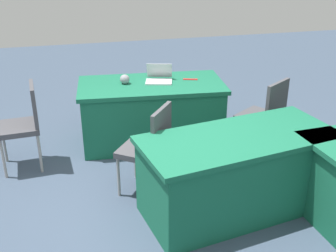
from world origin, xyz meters
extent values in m
plane|color=#3D4C60|center=(0.00, 0.00, 0.00)|extent=(14.40, 14.40, 0.00)
cube|color=#196647|center=(-0.27, -1.55, 0.75)|extent=(1.84, 1.02, 0.05)
cube|color=#196647|center=(-0.27, -1.55, 0.36)|extent=(1.77, 0.98, 0.73)
cube|color=#196647|center=(-0.75, 0.09, 0.75)|extent=(1.93, 1.11, 0.05)
cube|color=#196647|center=(-0.75, 0.09, 0.36)|extent=(1.85, 1.06, 0.73)
cylinder|color=#9E9993|center=(1.47, -1.04, 0.23)|extent=(0.03, 0.03, 0.46)
cylinder|color=#9E9993|center=(1.50, -1.42, 0.23)|extent=(0.03, 0.03, 0.46)
cylinder|color=#9E9993|center=(1.09, -1.07, 0.23)|extent=(0.03, 0.03, 0.46)
cylinder|color=#9E9993|center=(1.12, -1.45, 0.23)|extent=(0.03, 0.03, 0.46)
cube|color=#47474C|center=(1.30, -1.24, 0.49)|extent=(0.47, 0.47, 0.06)
cube|color=#47474C|center=(1.10, -1.26, 0.75)|extent=(0.07, 0.42, 0.45)
cylinder|color=#9E9993|center=(-1.16, -0.94, 0.23)|extent=(0.03, 0.03, 0.45)
cylinder|color=#9E9993|center=(-1.47, -1.15, 0.23)|extent=(0.03, 0.03, 0.45)
cylinder|color=#9E9993|center=(-1.37, -0.63, 0.23)|extent=(0.03, 0.03, 0.45)
cylinder|color=#9E9993|center=(-1.68, -0.84, 0.23)|extent=(0.03, 0.03, 0.45)
cube|color=#47474C|center=(-1.42, -0.89, 0.48)|extent=(0.61, 0.61, 0.06)
cube|color=#47474C|center=(-1.53, -0.72, 0.74)|extent=(0.37, 0.26, 0.45)
cylinder|color=#9E9993|center=(0.31, -0.39, 0.22)|extent=(0.03, 0.03, 0.44)
cylinder|color=#9E9993|center=(0.09, -0.70, 0.22)|extent=(0.03, 0.03, 0.44)
cylinder|color=#9E9993|center=(0.00, -0.17, 0.22)|extent=(0.03, 0.03, 0.44)
cylinder|color=#9E9993|center=(-0.22, -0.48, 0.22)|extent=(0.03, 0.03, 0.44)
cube|color=#47474C|center=(0.05, -0.43, 0.47)|extent=(0.61, 0.61, 0.06)
cube|color=#47474C|center=(-0.12, -0.32, 0.72)|extent=(0.28, 0.36, 0.45)
cube|color=silver|center=(-0.37, -1.56, 0.79)|extent=(0.37, 0.30, 0.02)
cube|color=#B7B7BC|center=(-0.41, -1.70, 0.89)|extent=(0.32, 0.16, 0.19)
sphere|color=gray|center=(0.05, -1.61, 0.84)|extent=(0.12, 0.12, 0.12)
cube|color=red|center=(-0.77, -1.58, 0.78)|extent=(0.18, 0.09, 0.01)
camera|label=1|loc=(0.68, 3.23, 2.42)|focal=44.80mm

